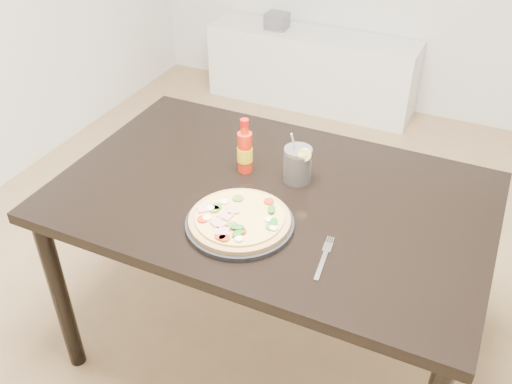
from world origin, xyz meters
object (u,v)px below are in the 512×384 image
at_px(dining_table, 271,213).
at_px(hot_sauce_bottle, 245,151).
at_px(plate, 240,224).
at_px(cola_cup, 297,165).
at_px(fork, 324,256).
at_px(pizza, 239,219).
at_px(media_console, 311,69).

height_order(dining_table, hot_sauce_bottle, hot_sauce_bottle).
xyz_separation_m(plate, hot_sauce_bottle, (-0.12, 0.28, 0.07)).
bearing_deg(hot_sauce_bottle, cola_cup, 6.76).
height_order(plate, cola_cup, cola_cup).
bearing_deg(hot_sauce_bottle, fork, -37.47).
relative_size(pizza, cola_cup, 1.68).
bearing_deg(pizza, fork, -4.61).
relative_size(plate, media_console, 0.23).
xyz_separation_m(dining_table, media_console, (-0.60, 2.06, -0.42)).
bearing_deg(plate, media_console, 104.58).
bearing_deg(pizza, plate, 78.03).
distance_m(plate, media_console, 2.38).
height_order(pizza, cola_cup, cola_cup).
xyz_separation_m(plate, media_console, (-0.59, 2.25, -0.51)).
relative_size(plate, pizza, 1.07).
distance_m(pizza, cola_cup, 0.31).
bearing_deg(pizza, media_console, 104.55).
distance_m(fork, media_console, 2.49).
relative_size(hot_sauce_bottle, cola_cup, 1.08).
relative_size(hot_sauce_bottle, fork, 1.05).
bearing_deg(dining_table, plate, -95.12).
relative_size(plate, hot_sauce_bottle, 1.66).
distance_m(plate, hot_sauce_bottle, 0.31).
distance_m(hot_sauce_bottle, media_console, 2.11).
xyz_separation_m(cola_cup, media_console, (-0.65, 1.95, -0.56)).
bearing_deg(cola_cup, pizza, -102.27).
distance_m(dining_table, fork, 0.35).
bearing_deg(cola_cup, media_console, 108.43).
relative_size(hot_sauce_bottle, media_console, 0.14).
bearing_deg(fork, media_console, 104.28).
bearing_deg(dining_table, fork, -40.53).
bearing_deg(cola_cup, plate, -102.28).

